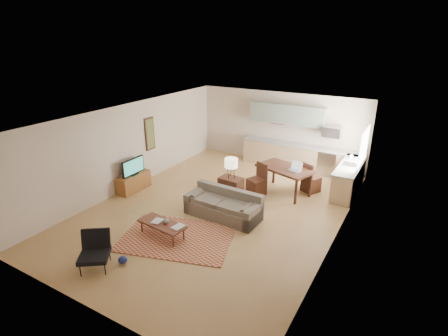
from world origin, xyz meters
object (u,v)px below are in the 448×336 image
Objects in this scene: tv_credenza at (134,182)px; coffee_table at (162,230)px; console_table at (231,190)px; sofa at (223,204)px; armchair at (94,252)px; dining_table at (284,180)px.

coffee_table is at bearing -33.57° from tv_credenza.
console_table is (3.10, 0.80, 0.12)m from tv_credenza.
sofa is 3.51m from armchair.
console_table reaches higher than coffee_table.
console_table is at bearing 84.29° from coffee_table.
sofa is 0.93m from console_table.
armchair is (-0.42, -1.70, 0.21)m from coffee_table.
coffee_table is 2.56m from console_table.
dining_table is at bearing 73.46° from coffee_table.
sofa is 3.35m from tv_credenza.
console_table is at bearing 41.10° from armchair.
sofa is 2.45m from dining_table.
sofa reaches higher than tv_credenza.
armchair reaches higher than sofa.
armchair is 4.30m from console_table.
armchair is 1.02× the size of console_table.
sofa reaches higher than coffee_table.
armchair is at bearing -97.24° from coffee_table.
dining_table reaches higher than console_table.
armchair reaches higher than console_table.
tv_credenza is at bearing -179.40° from sofa.
sofa is at bearing 70.22° from coffee_table.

